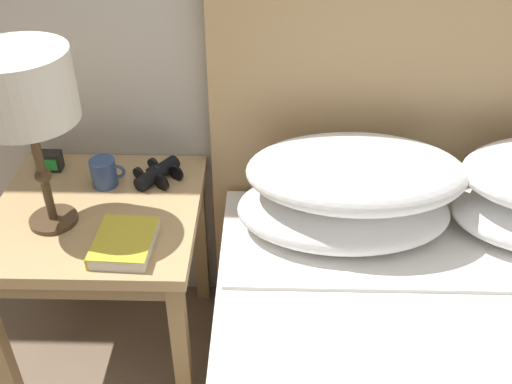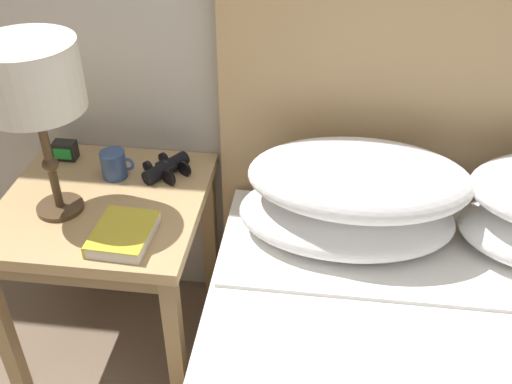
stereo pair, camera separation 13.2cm
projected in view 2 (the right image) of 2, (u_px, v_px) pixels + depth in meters
The scene contains 6 objects.
nightstand at pixel (106, 220), 1.78m from camera, with size 0.58×0.58×0.58m.
table_lamp at pixel (31, 81), 1.47m from camera, with size 0.25×0.25×0.49m.
book_on_nightstand at pixel (122, 234), 1.57m from camera, with size 0.16×0.19×0.04m.
binoculars_pair at pixel (166, 168), 1.83m from camera, with size 0.16×0.16×0.05m.
coffee_mug at pixel (114, 164), 1.80m from camera, with size 0.10×0.08×0.08m.
alarm_clock at pixel (65, 150), 1.90m from camera, with size 0.07×0.05×0.06m.
Camera 2 is at (0.12, -0.60, 1.60)m, focal length 42.00 mm.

